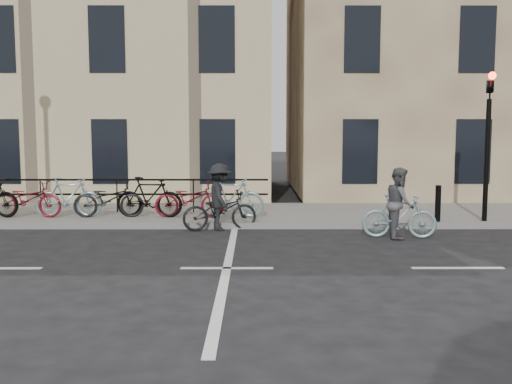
{
  "coord_description": "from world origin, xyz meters",
  "views": [
    {
      "loc": [
        0.48,
        -9.66,
        2.34
      ],
      "look_at": [
        0.51,
        2.19,
        1.1
      ],
      "focal_mm": 40.0,
      "sensor_mm": 36.0,
      "label": 1
    }
  ],
  "objects": [
    {
      "name": "parked_bikes",
      "position": [
        -3.87,
        5.04,
        0.65
      ],
      "size": [
        9.35,
        1.23,
        1.05
      ],
      "color": "black",
      "rests_on": "sidewalk"
    },
    {
      "name": "building_east",
      "position": [
        9.0,
        13.0,
        6.15
      ],
      "size": [
        14.0,
        10.0,
        12.0
      ],
      "primitive_type": "cube",
      "color": "#917757",
      "rests_on": "sidewalk"
    },
    {
      "name": "ground",
      "position": [
        0.0,
        0.0,
        0.0
      ],
      "size": [
        120.0,
        120.0,
        0.0
      ],
      "primitive_type": "plane",
      "color": "black",
      "rests_on": "ground"
    },
    {
      "name": "cyclist_dark",
      "position": [
        -0.36,
        3.9,
        0.63
      ],
      "size": [
        1.91,
        1.16,
        1.61
      ],
      "rotation": [
        0.0,
        0.0,
        1.85
      ],
      "color": "black",
      "rests_on": "ground"
    },
    {
      "name": "sidewalk",
      "position": [
        -4.0,
        6.0,
        0.07
      ],
      "size": [
        46.0,
        4.0,
        0.15
      ],
      "primitive_type": "cube",
      "color": "slate",
      "rests_on": "ground"
    },
    {
      "name": "cyclist_grey",
      "position": [
        3.69,
        2.84,
        0.64
      ],
      "size": [
        1.68,
        0.84,
        1.58
      ],
      "rotation": [
        0.0,
        0.0,
        1.44
      ],
      "color": "#7FA0A6",
      "rests_on": "ground"
    },
    {
      "name": "bollard_east",
      "position": [
        5.0,
        4.25,
        0.6
      ],
      "size": [
        0.14,
        0.14,
        0.9
      ],
      "primitive_type": "cylinder",
      "color": "black",
      "rests_on": "sidewalk"
    },
    {
      "name": "traffic_light",
      "position": [
        6.2,
        4.34,
        2.45
      ],
      "size": [
        0.18,
        0.3,
        3.9
      ],
      "color": "black",
      "rests_on": "sidewalk"
    },
    {
      "name": "building_west",
      "position": [
        -9.0,
        13.0,
        5.15
      ],
      "size": [
        20.0,
        10.0,
        10.0
      ],
      "primitive_type": "cube",
      "color": "tan",
      "rests_on": "sidewalk"
    }
  ]
}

